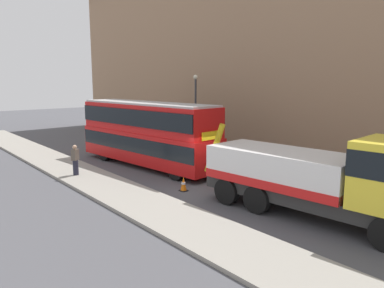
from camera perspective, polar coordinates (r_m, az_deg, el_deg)
ground_plane at (r=19.03m, az=3.36°, el=-6.73°), size 120.00×120.00×0.00m
near_kerb at (r=16.56m, az=-7.45°, el=-9.06°), size 60.00×2.80×0.15m
building_facade at (r=24.73m, az=18.06°, el=15.48°), size 60.00×1.50×16.00m
recovery_tow_truck at (r=15.15m, az=19.29°, el=-4.67°), size 10.23×3.45×3.67m
double_decker_bus at (r=23.60m, az=-6.96°, el=1.96°), size 11.19×3.55×4.06m
pedestrian_onlooker at (r=21.77m, az=-17.48°, el=-2.40°), size 0.45×0.48×1.71m
traffic_cone_near_bus at (r=18.39m, az=-1.31°, el=-6.20°), size 0.36×0.36×0.72m
street_lamp at (r=28.64m, az=0.55°, el=5.87°), size 0.36×0.36×5.83m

